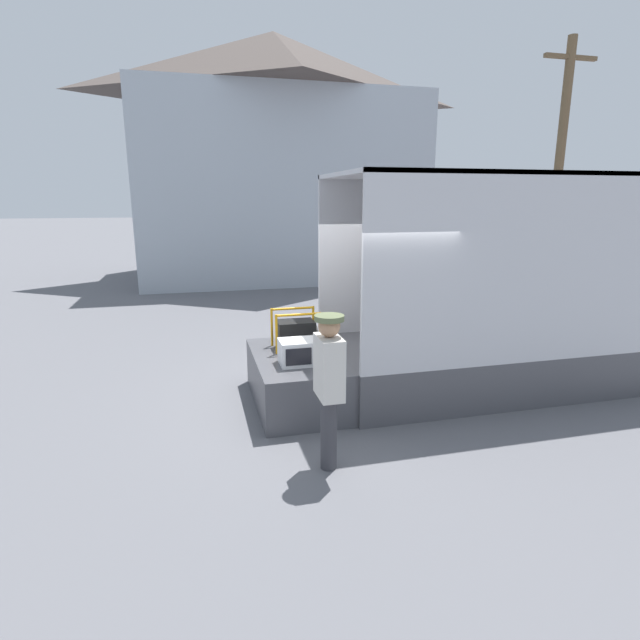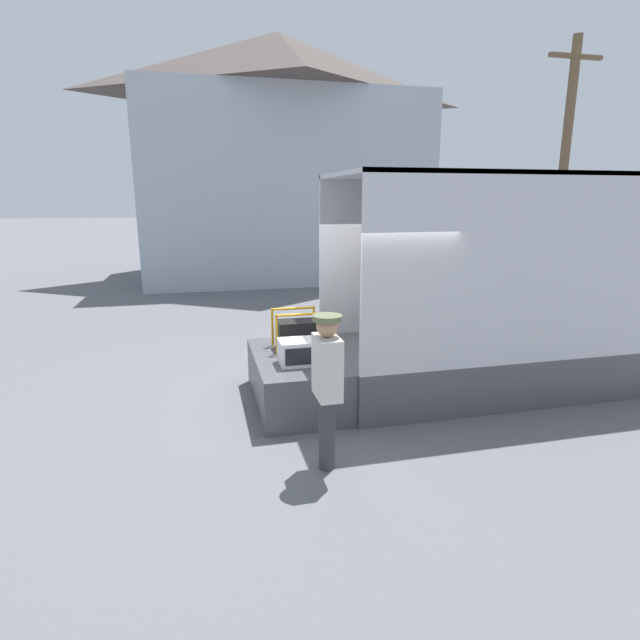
% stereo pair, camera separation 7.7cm
% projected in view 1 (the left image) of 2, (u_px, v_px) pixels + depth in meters
% --- Properties ---
extents(ground_plane, '(160.00, 160.00, 0.00)m').
position_uv_depth(ground_plane, '(336.00, 398.00, 7.43)').
color(ground_plane, slate).
extents(box_truck, '(6.35, 2.17, 3.24)m').
position_uv_depth(box_truck, '(558.00, 321.00, 8.11)').
color(box_truck, '#B2B2B7').
rests_on(box_truck, ground).
extents(tailgate_deck, '(1.20, 2.06, 0.71)m').
position_uv_depth(tailgate_deck, '(296.00, 379.00, 7.20)').
color(tailgate_deck, '#4C4C51').
rests_on(tailgate_deck, ground).
extents(microwave, '(0.54, 0.41, 0.34)m').
position_uv_depth(microwave, '(299.00, 352.00, 6.71)').
color(microwave, white).
rests_on(microwave, tailgate_deck).
extents(portable_generator, '(0.68, 0.46, 0.58)m').
position_uv_depth(portable_generator, '(297.00, 334.00, 7.43)').
color(portable_generator, black).
rests_on(portable_generator, tailgate_deck).
extents(worker_person, '(0.31, 0.44, 1.73)m').
position_uv_depth(worker_person, '(329.00, 377.00, 5.26)').
color(worker_person, '#38383D').
rests_on(worker_person, ground).
extents(house_backdrop, '(10.29, 6.84, 8.67)m').
position_uv_depth(house_backdrop, '(276.00, 157.00, 18.63)').
color(house_backdrop, '#A8B2BC').
rests_on(house_backdrop, ground).
extents(utility_pole, '(1.80, 0.28, 7.61)m').
position_uv_depth(utility_pole, '(559.00, 164.00, 15.62)').
color(utility_pole, brown).
rests_on(utility_pole, ground).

